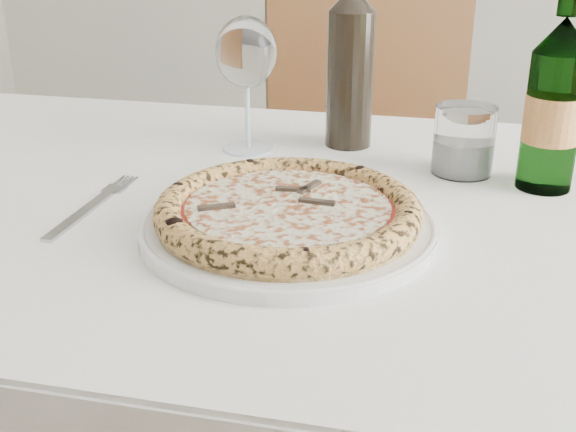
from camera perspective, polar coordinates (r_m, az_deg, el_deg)
name	(u,v)px	position (r m, az deg, el deg)	size (l,w,h in m)	color
dining_table	(308,268)	(0.92, 1.57, -4.15)	(1.40, 0.85, 0.76)	#543C1B
chair_far	(378,174)	(1.63, 7.09, 3.33)	(0.61, 0.61, 0.93)	#543C1B
plate	(288,225)	(0.78, 0.00, -0.75)	(0.32, 0.32, 0.02)	white
pizza	(288,211)	(0.78, 0.00, 0.43)	(0.29, 0.29, 0.03)	tan
fork	(92,206)	(0.88, -15.25, 0.76)	(0.03, 0.21, 0.00)	#93979C
wine_glass	(246,55)	(1.03, -3.32, 12.56)	(0.09, 0.09, 0.19)	white
tumbler	(463,145)	(0.98, 13.69, 5.49)	(0.08, 0.08, 0.09)	white
beer_bottle	(554,106)	(0.94, 20.29, 8.19)	(0.07, 0.07, 0.26)	#396E34
wine_bottle	(350,65)	(1.06, 4.95, 11.76)	(0.07, 0.07, 0.28)	black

